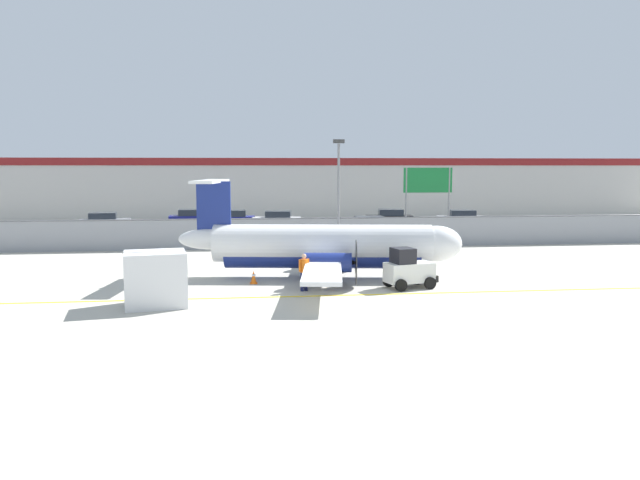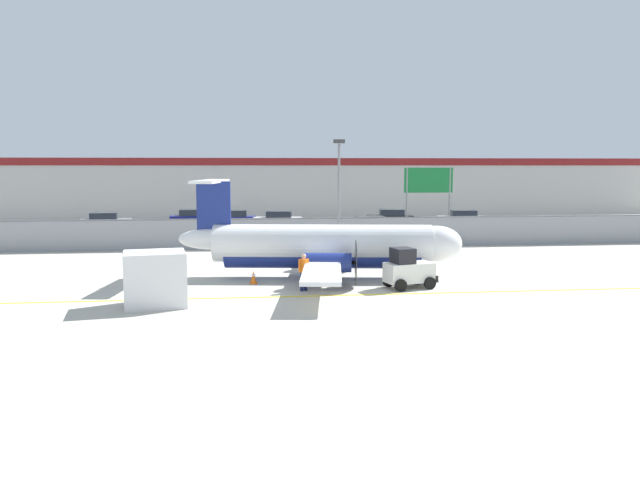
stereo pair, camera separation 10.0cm
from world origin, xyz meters
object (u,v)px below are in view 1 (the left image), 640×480
(commuter_airplane, at_px, (327,246))
(traffic_cone_near_left, at_px, (320,275))
(parked_car_0, at_px, (104,222))
(traffic_cone_near_right, at_px, (254,277))
(cargo_container, at_px, (156,279))
(parked_car_1, at_px, (192,218))
(highway_sign, at_px, (428,187))
(parked_car_6, at_px, (461,219))
(apron_light_pole, at_px, (339,187))
(parked_car_5, at_px, (389,218))
(baggage_tug, at_px, (408,270))
(parked_car_2, at_px, (232,219))
(ground_crew_worker, at_px, (304,270))
(parked_car_3, at_px, (277,220))
(parked_car_4, at_px, (371,227))

(commuter_airplane, relative_size, traffic_cone_near_left, 25.10)
(parked_car_0, bearing_deg, traffic_cone_near_right, -71.07)
(cargo_container, distance_m, parked_car_0, 30.41)
(parked_car_1, xyz_separation_m, highway_sign, (18.00, -13.56, 3.24))
(cargo_container, xyz_separation_m, traffic_cone_near_right, (3.96, 4.34, -0.79))
(traffic_cone_near_left, height_order, parked_car_6, parked_car_6)
(commuter_airplane, height_order, apron_light_pole, apron_light_pole)
(parked_car_5, bearing_deg, baggage_tug, 85.23)
(parked_car_1, height_order, highway_sign, highway_sign)
(parked_car_5, relative_size, apron_light_pole, 0.60)
(traffic_cone_near_left, xyz_separation_m, apron_light_pole, (2.28, 9.27, 3.99))
(parked_car_2, xyz_separation_m, parked_car_6, (20.46, -2.26, 0.00))
(parked_car_0, relative_size, parked_car_6, 1.00)
(commuter_airplane, distance_m, traffic_cone_near_right, 4.11)
(baggage_tug, bearing_deg, traffic_cone_near_left, 137.89)
(traffic_cone_near_left, height_order, parked_car_1, parked_car_1)
(commuter_airplane, relative_size, parked_car_0, 3.67)
(ground_crew_worker, distance_m, highway_sign, 19.81)
(parked_car_6, bearing_deg, commuter_airplane, 64.63)
(parked_car_0, height_order, parked_car_5, same)
(traffic_cone_near_right, distance_m, parked_car_1, 28.48)
(traffic_cone_near_right, relative_size, parked_car_5, 0.15)
(traffic_cone_near_left, distance_m, parked_car_3, 24.99)
(apron_light_pole, distance_m, highway_sign, 8.84)
(parked_car_0, bearing_deg, parked_car_4, -24.41)
(commuter_airplane, xyz_separation_m, apron_light_pole, (1.78, 8.23, 2.70))
(parked_car_4, bearing_deg, ground_crew_worker, -109.78)
(traffic_cone_near_right, xyz_separation_m, highway_sign, (12.78, 14.43, 3.83))
(ground_crew_worker, relative_size, parked_car_5, 0.39)
(parked_car_4, height_order, highway_sign, highway_sign)
(parked_car_3, bearing_deg, apron_light_pole, 108.93)
(parked_car_0, bearing_deg, parked_car_2, 1.60)
(ground_crew_worker, bearing_deg, highway_sign, 121.12)
(cargo_container, relative_size, traffic_cone_near_left, 4.22)
(baggage_tug, bearing_deg, ground_crew_worker, 167.30)
(parked_car_3, bearing_deg, commuter_airplane, 100.87)
(traffic_cone_near_left, bearing_deg, ground_crew_worker, -114.29)
(cargo_container, relative_size, parked_car_6, 0.61)
(baggage_tug, distance_m, parked_car_3, 27.44)
(baggage_tug, height_order, parked_car_5, baggage_tug)
(parked_car_1, distance_m, parked_car_6, 24.34)
(traffic_cone_near_right, xyz_separation_m, parked_car_2, (-1.61, 26.58, 0.58))
(traffic_cone_near_right, xyz_separation_m, apron_light_pole, (5.51, 9.41, 3.99))
(baggage_tug, xyz_separation_m, traffic_cone_near_right, (-7.09, 1.92, -0.54))
(parked_car_5, distance_m, parked_car_6, 6.40)
(baggage_tug, height_order, cargo_container, cargo_container)
(apron_light_pole, bearing_deg, parked_car_4, 66.24)
(parked_car_1, distance_m, parked_car_3, 8.12)
(parked_car_0, height_order, parked_car_2, same)
(commuter_airplane, height_order, ground_crew_worker, commuter_airplane)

